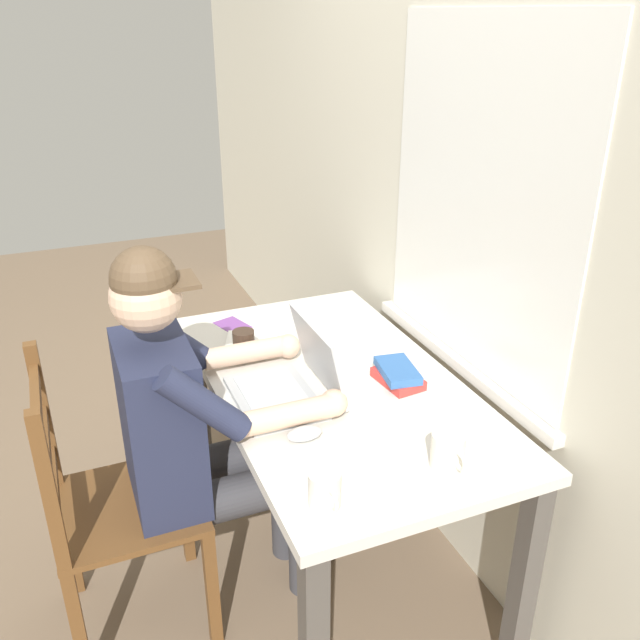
{
  "coord_description": "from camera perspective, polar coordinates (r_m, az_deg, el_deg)",
  "views": [
    {
      "loc": [
        1.67,
        -0.74,
        1.78
      ],
      "look_at": [
        0.0,
        -0.05,
        0.94
      ],
      "focal_mm": 37.58,
      "sensor_mm": 36.0,
      "label": 1
    }
  ],
  "objects": [
    {
      "name": "computer_mouse",
      "position": [
        1.84,
        -1.34,
        -9.64
      ],
      "size": [
        0.06,
        0.1,
        0.03
      ],
      "primitive_type": "ellipsoid",
      "color": "#ADAFB2",
      "rests_on": "desk"
    },
    {
      "name": "wooden_chair",
      "position": [
        2.13,
        -17.52,
        -14.96
      ],
      "size": [
        0.42,
        0.42,
        0.93
      ],
      "color": "brown",
      "rests_on": "ground"
    },
    {
      "name": "book_stack_main",
      "position": [
        2.1,
        6.64,
        -4.65
      ],
      "size": [
        0.18,
        0.13,
        0.06
      ],
      "color": "#BC332D",
      "rests_on": "desk"
    },
    {
      "name": "desk",
      "position": [
        2.17,
        1.23,
        -7.48
      ],
      "size": [
        1.32,
        0.73,
        0.72
      ],
      "color": "beige",
      "rests_on": "ground"
    },
    {
      "name": "coffee_mug_spare",
      "position": [
        1.61,
        0.43,
        -14.22
      ],
      "size": [
        0.12,
        0.08,
        0.09
      ],
      "color": "silver",
      "rests_on": "desk"
    },
    {
      "name": "landscape_photo_print",
      "position": [
        2.5,
        -7.47,
        -0.42
      ],
      "size": [
        0.15,
        0.13,
        0.0
      ],
      "primitive_type": "cube",
      "rotation": [
        0.0,
        0.0,
        0.32
      ],
      "color": "#7A4293",
      "rests_on": "desk"
    },
    {
      "name": "coffee_mug_dark",
      "position": [
        2.26,
        -6.49,
        -2.0
      ],
      "size": [
        0.11,
        0.07,
        0.09
      ],
      "color": "#38281E",
      "rests_on": "desk"
    },
    {
      "name": "back_wall",
      "position": [
        2.11,
        12.82,
        10.94
      ],
      "size": [
        6.0,
        0.08,
        2.6
      ],
      "color": "beige",
      "rests_on": "ground"
    },
    {
      "name": "laptop",
      "position": [
        2.01,
        -2.42,
        -5.17
      ],
      "size": [
        0.33,
        0.28,
        0.23
      ],
      "color": "#ADAFB2",
      "rests_on": "desk"
    },
    {
      "name": "coffee_mug_white",
      "position": [
        1.75,
        10.88,
        -10.92
      ],
      "size": [
        0.12,
        0.09,
        0.1
      ],
      "color": "silver",
      "rests_on": "desk"
    },
    {
      "name": "seated_person",
      "position": [
        2.03,
        -10.41,
        -8.62
      ],
      "size": [
        0.5,
        0.6,
        1.24
      ],
      "color": "#232842",
      "rests_on": "ground"
    },
    {
      "name": "paper_pile_near_laptop",
      "position": [
        2.34,
        -5.83,
        -1.99
      ],
      "size": [
        0.24,
        0.23,
        0.01
      ],
      "primitive_type": "cube",
      "rotation": [
        0.0,
        0.0,
        -0.36
      ],
      "color": "white",
      "rests_on": "desk"
    },
    {
      "name": "ground_plane",
      "position": [
        2.55,
        1.09,
        -19.4
      ],
      "size": [
        8.0,
        8.0,
        0.0
      ],
      "primitive_type": "plane",
      "color": "brown"
    }
  ]
}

